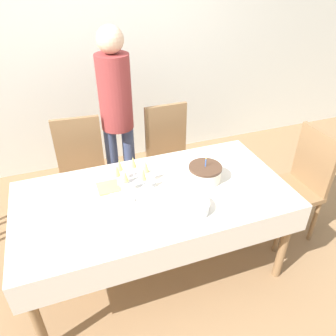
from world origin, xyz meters
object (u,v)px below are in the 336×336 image
(dining_chair_far_left, at_px, (82,169))
(plate_stack_main, at_px, (190,206))
(birthday_cake, at_px, (205,173))
(champagne_tray, at_px, (131,176))
(person_standing, at_px, (116,106))
(dining_chair_far_right, at_px, (170,153))
(dining_chair_right_end, at_px, (299,181))

(dining_chair_far_left, bearing_deg, plate_stack_main, -60.93)
(dining_chair_far_left, relative_size, birthday_cake, 4.07)
(dining_chair_far_left, distance_m, birthday_cake, 1.13)
(champagne_tray, xyz_separation_m, person_standing, (0.09, 0.78, 0.19))
(dining_chair_far_left, relative_size, dining_chair_far_right, 1.00)
(plate_stack_main, bearing_deg, dining_chair_far_left, 119.07)
(champagne_tray, bearing_deg, dining_chair_far_right, 50.55)
(dining_chair_right_end, relative_size, birthday_cake, 4.07)
(birthday_cake, bearing_deg, dining_chair_far_right, 88.92)
(champagne_tray, bearing_deg, birthday_cake, -12.69)
(person_standing, bearing_deg, birthday_cake, -64.71)
(dining_chair_far_right, xyz_separation_m, plate_stack_main, (-0.24, -1.02, 0.23))
(birthday_cake, bearing_deg, person_standing, 115.29)
(dining_chair_far_left, bearing_deg, dining_chair_far_right, 0.02)
(dining_chair_far_left, distance_m, champagne_tray, 0.75)
(dining_chair_far_right, height_order, person_standing, person_standing)
(birthday_cake, bearing_deg, dining_chair_far_left, 136.53)
(dining_chair_right_end, xyz_separation_m, birthday_cake, (-0.85, 0.03, 0.26))
(dining_chair_right_end, bearing_deg, plate_stack_main, -167.65)
(birthday_cake, distance_m, plate_stack_main, 0.35)
(plate_stack_main, bearing_deg, dining_chair_right_end, 12.35)
(birthday_cake, bearing_deg, plate_stack_main, -130.13)
(dining_chair_right_end, distance_m, person_standing, 1.65)
(plate_stack_main, height_order, person_standing, person_standing)
(plate_stack_main, bearing_deg, person_standing, 99.61)
(dining_chair_right_end, bearing_deg, person_standing, 143.79)
(dining_chair_far_right, bearing_deg, plate_stack_main, -103.25)
(dining_chair_far_left, xyz_separation_m, champagne_tray, (0.28, -0.64, 0.28))
(champagne_tray, bearing_deg, person_standing, 83.63)
(person_standing, bearing_deg, dining_chair_far_left, -158.78)
(birthday_cake, relative_size, person_standing, 0.14)
(dining_chair_far_right, height_order, birthday_cake, dining_chair_far_right)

